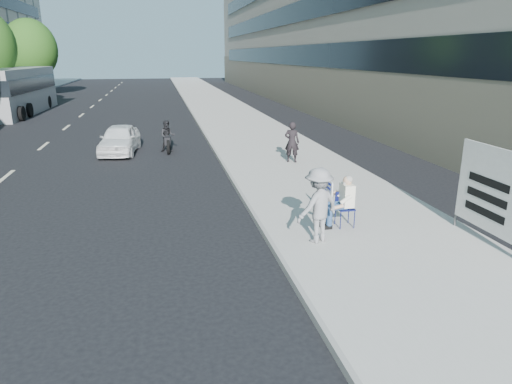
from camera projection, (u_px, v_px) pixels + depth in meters
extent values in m
plane|color=black|center=(208.00, 251.00, 10.31)|extent=(160.00, 160.00, 0.00)
cube|color=#A8A59D|center=(236.00, 121.00, 29.82)|extent=(5.00, 120.00, 0.15)
cylinder|color=#382616|center=(35.00, 84.00, 48.46)|extent=(0.30, 0.30, 2.62)
ellipsoid|color=#205215|center=(30.00, 49.00, 47.46)|extent=(5.40, 5.40, 6.21)
cylinder|color=navy|center=(341.00, 221.00, 11.12)|extent=(0.02, 0.02, 0.45)
cylinder|color=navy|center=(354.00, 219.00, 11.19)|extent=(0.02, 0.02, 0.45)
cylinder|color=navy|center=(335.00, 216.00, 11.45)|extent=(0.02, 0.02, 0.45)
cylinder|color=navy|center=(349.00, 215.00, 11.52)|extent=(0.02, 0.02, 0.45)
cube|color=navy|center=(345.00, 208.00, 11.25)|extent=(0.40, 0.40, 0.03)
cube|color=navy|center=(343.00, 199.00, 11.37)|extent=(0.40, 0.02, 0.40)
cylinder|color=navy|center=(338.00, 207.00, 11.09)|extent=(0.44, 0.17, 0.17)
cylinder|color=navy|center=(329.00, 217.00, 11.11)|extent=(0.14, 0.14, 0.46)
cube|color=black|center=(327.00, 227.00, 11.18)|extent=(0.26, 0.11, 0.10)
cylinder|color=navy|center=(335.00, 204.00, 11.28)|extent=(0.44, 0.17, 0.17)
cylinder|color=navy|center=(327.00, 214.00, 11.30)|extent=(0.14, 0.14, 0.46)
cube|color=black|center=(324.00, 224.00, 11.37)|extent=(0.26, 0.11, 0.10)
cube|color=silver|center=(347.00, 195.00, 11.15)|extent=(0.26, 0.42, 0.56)
sphere|color=tan|center=(348.00, 180.00, 11.05)|extent=(0.23, 0.23, 0.23)
ellipsoid|color=gray|center=(348.00, 179.00, 11.04)|extent=(0.22, 0.24, 0.19)
ellipsoid|color=gray|center=(344.00, 183.00, 11.05)|extent=(0.10, 0.14, 0.13)
cylinder|color=silver|center=(346.00, 199.00, 10.91)|extent=(0.30, 0.10, 0.25)
cylinder|color=tan|center=(338.00, 207.00, 10.93)|extent=(0.29, 0.09, 0.14)
cylinder|color=silver|center=(340.00, 191.00, 11.38)|extent=(0.26, 0.20, 0.32)
cylinder|color=tan|center=(333.00, 194.00, 11.51)|extent=(0.30, 0.21, 0.18)
cube|color=white|center=(328.00, 188.00, 11.60)|extent=(0.03, 0.55, 0.40)
imported|color=gray|center=(318.00, 205.00, 10.23)|extent=(1.28, 1.04, 1.73)
imported|color=black|center=(292.00, 142.00, 17.95)|extent=(0.69, 0.60, 1.61)
cylinder|color=#4C4C4C|center=(460.00, 183.00, 11.11)|extent=(0.06, 0.06, 2.20)
cube|color=silver|center=(504.00, 195.00, 9.66)|extent=(0.04, 3.00, 1.90)
cube|color=black|center=(488.00, 182.00, 10.08)|extent=(0.01, 1.30, 0.18)
cube|color=black|center=(486.00, 197.00, 10.18)|extent=(0.01, 1.30, 0.18)
cube|color=black|center=(484.00, 212.00, 10.28)|extent=(0.01, 1.30, 0.18)
imported|color=white|center=(120.00, 139.00, 20.39)|extent=(1.87, 3.86, 1.27)
cylinder|color=black|center=(168.00, 147.00, 20.21)|extent=(0.15, 0.65, 0.64)
cylinder|color=black|center=(168.00, 142.00, 21.52)|extent=(0.15, 0.65, 0.64)
cube|color=black|center=(168.00, 139.00, 20.80)|extent=(0.31, 1.21, 0.35)
imported|color=black|center=(168.00, 136.00, 20.66)|extent=(0.72, 0.58, 1.42)
cube|color=gray|center=(18.00, 91.00, 33.93)|extent=(2.89, 12.08, 3.30)
cube|color=black|center=(35.00, 83.00, 34.03)|extent=(0.43, 11.50, 1.00)
cylinder|color=black|center=(22.00, 114.00, 30.30)|extent=(0.28, 1.01, 1.00)
cylinder|color=black|center=(30.00, 110.00, 32.17)|extent=(0.28, 1.01, 1.00)
cylinder|color=black|center=(16.00, 102.00, 37.30)|extent=(0.28, 1.01, 1.00)
cylinder|color=black|center=(48.00, 102.00, 37.79)|extent=(0.28, 1.01, 1.00)
cylinder|color=black|center=(21.00, 101.00, 38.71)|extent=(0.28, 1.01, 1.00)
cylinder|color=black|center=(52.00, 100.00, 39.20)|extent=(0.28, 1.01, 1.00)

